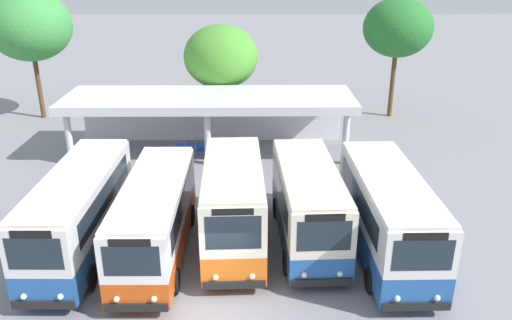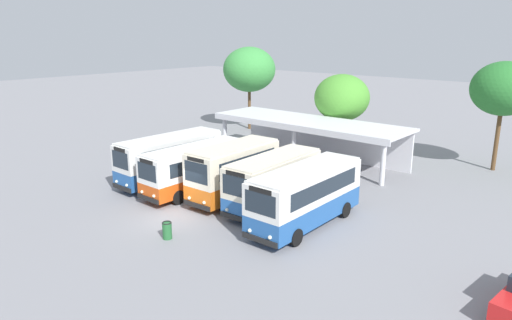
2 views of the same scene
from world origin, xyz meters
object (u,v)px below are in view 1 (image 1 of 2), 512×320
Objects in this scene: waiting_chair_middle_seat at (200,149)px; waiting_chair_fourth_seat at (211,149)px; waiting_chair_end_by_column at (180,149)px; city_bus_nearest_orange at (79,210)px; waiting_chair_fifth_seat at (221,149)px; waiting_chair_second_from_end at (190,149)px; city_bus_middle_cream at (233,203)px; city_bus_fifth_blue at (388,212)px; city_bus_fourth_amber at (308,203)px; waiting_chair_far_end_seat at (231,149)px; city_bus_second_in_row at (155,216)px.

waiting_chair_middle_seat and waiting_chair_fourth_seat have the same top height.
waiting_chair_fourth_seat is (1.74, 0.08, 0.00)m from waiting_chair_end_by_column.
city_bus_nearest_orange is at bearing -112.99° from waiting_chair_fourth_seat.
waiting_chair_end_by_column is 1.00× the size of waiting_chair_fifth_seat.
waiting_chair_fifth_seat is (1.74, -0.04, 0.00)m from waiting_chair_second_from_end.
city_bus_middle_cream is 5.86m from city_bus_fifth_blue.
waiting_chair_fifth_seat is (-3.97, 9.24, -1.25)m from city_bus_fourth_amber.
city_bus_fourth_amber is at bearing -63.88° from waiting_chair_fourth_seat.
city_bus_fourth_amber reaches higher than waiting_chair_fourth_seat.
city_bus_middle_cream is 9.86m from waiting_chair_fourth_seat.
waiting_chair_far_end_seat is (1.16, 0.02, 0.00)m from waiting_chair_fourth_seat.
city_bus_fourth_amber is 8.31× the size of waiting_chair_second_from_end.
city_bus_nearest_orange reaches higher than city_bus_second_in_row.
city_bus_fifth_blue is at bearing -16.73° from city_bus_fourth_amber.
city_bus_fourth_amber reaches higher than waiting_chair_fifth_seat.
city_bus_fifth_blue is at bearing -55.75° from waiting_chair_fifth_seat.
waiting_chair_second_from_end is (0.58, 0.07, 0.00)m from waiting_chair_end_by_column.
city_bus_middle_cream is at bearing -173.28° from city_bus_fourth_amber.
city_bus_fifth_blue reaches higher than waiting_chair_fourth_seat.
waiting_chair_second_from_end is (3.04, 9.90, -1.29)m from city_bus_nearest_orange.
city_bus_nearest_orange is 9.39× the size of waiting_chair_second_from_end.
city_bus_fourth_amber is 0.90× the size of city_bus_fifth_blue.
waiting_chair_far_end_seat is at bearing 0.62° from waiting_chair_second_from_end.
waiting_chair_second_from_end is at bearing 121.64° from city_bus_fourth_amber.
waiting_chair_end_by_column and waiting_chair_fifth_seat have the same top height.
waiting_chair_fourth_seat is at bearing 116.12° from city_bus_fourth_amber.
city_bus_fourth_amber reaches higher than city_bus_second_in_row.
city_bus_nearest_orange is 11.04m from waiting_chair_fifth_seat.
city_bus_fourth_amber is 10.41m from waiting_chair_fourth_seat.
city_bus_middle_cream reaches higher than waiting_chair_second_from_end.
city_bus_fourth_amber is 10.63m from waiting_chair_middle_seat.
waiting_chair_fourth_seat is at bearing 175.77° from waiting_chair_fifth_seat.
city_bus_second_in_row is 1.09× the size of city_bus_fourth_amber.
waiting_chair_far_end_seat is (-6.30, 10.17, -1.28)m from city_bus_fifth_blue.
city_bus_nearest_orange reaches higher than waiting_chair_middle_seat.
waiting_chair_fourth_seat is (-1.63, 9.62, -1.40)m from city_bus_middle_cream.
city_bus_fourth_amber is 8.31× the size of waiting_chair_middle_seat.
city_bus_second_in_row is (2.92, -0.29, -0.11)m from city_bus_nearest_orange.
city_bus_fifth_blue reaches higher than city_bus_second_in_row.
waiting_chair_middle_seat is at bearing 119.07° from city_bus_fourth_amber.
waiting_chair_end_by_column is 2.33m from waiting_chair_fifth_seat.
waiting_chair_middle_seat is at bearing 69.82° from city_bus_nearest_orange.
waiting_chair_end_by_column is (-9.21, 10.08, -1.28)m from city_bus_fifth_blue.
waiting_chair_middle_seat is 1.16m from waiting_chair_fifth_seat.
city_bus_nearest_orange is 1.02× the size of city_bus_fifth_blue.
city_bus_fifth_blue is (11.67, -0.25, -0.01)m from city_bus_nearest_orange.
waiting_chair_end_by_column and waiting_chair_middle_seat have the same top height.
city_bus_fourth_amber is at bearing 6.72° from city_bus_middle_cream.
waiting_chair_end_by_column is at bearing -177.45° from waiting_chair_fourth_seat.
city_bus_fifth_blue is 9.23× the size of waiting_chair_end_by_column.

